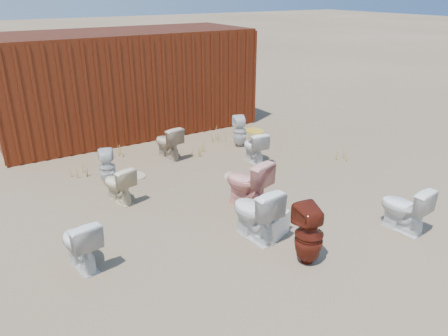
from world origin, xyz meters
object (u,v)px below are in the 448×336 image
shipping_container (126,82)px  toilet_back_a (107,167)px  toilet_front_pink (247,183)px  toilet_back_beige_right (168,142)px  toilet_front_c (255,213)px  toilet_front_e (404,208)px  toilet_front_maroon (309,235)px  loose_tank (275,226)px  toilet_back_e (240,131)px  toilet_back_beige_left (118,184)px  toilet_back_yellowlid (254,147)px  toilet_front_a (80,243)px

shipping_container → toilet_back_a: 3.47m
toilet_front_pink → toilet_back_beige_right: (-0.19, 2.64, -0.06)m
toilet_front_c → toilet_front_e: toilet_front_c is taller
toilet_front_maroon → toilet_back_beige_right: size_ratio=1.17×
toilet_front_c → loose_tank: bearing=147.1°
toilet_front_pink → toilet_back_e: size_ratio=1.18×
toilet_front_c → shipping_container: bearing=-98.7°
toilet_back_beige_left → loose_tank: toilet_back_beige_left is taller
toilet_front_c → toilet_front_e: size_ratio=1.12×
toilet_back_beige_left → toilet_back_yellowlid: size_ratio=0.97×
shipping_container → toilet_back_e: bearing=-56.7°
shipping_container → toilet_back_yellowlid: size_ratio=9.07×
toilet_front_a → loose_tank: (2.56, -0.72, -0.18)m
toilet_back_a → toilet_back_beige_left: size_ratio=1.02×
toilet_front_c → toilet_front_pink: bearing=-123.9°
toilet_front_a → toilet_front_c: (2.30, -0.58, 0.05)m
toilet_front_c → toilet_back_e: size_ratio=1.16×
shipping_container → toilet_back_yellowlid: bearing=-68.6°
toilet_front_a → toilet_back_e: 5.11m
toilet_back_beige_left → toilet_back_e: size_ratio=0.92×
toilet_back_beige_left → toilet_front_a: bearing=40.6°
shipping_container → toilet_back_a: shipping_container is taller
toilet_front_pink → loose_tank: toilet_front_pink is taller
toilet_back_e → toilet_back_beige_right: bearing=14.1°
toilet_front_a → toilet_front_e: toilet_front_e is taller
toilet_front_e → toilet_back_e: 4.34m
shipping_container → loose_tank: 6.15m
toilet_front_e → toilet_front_c: bearing=-33.5°
toilet_back_beige_left → toilet_back_a: bearing=-110.3°
toilet_front_c → toilet_front_e: (1.98, -0.96, -0.04)m
toilet_front_e → toilet_back_a: size_ratio=1.11×
toilet_front_e → toilet_back_yellowlid: toilet_front_e is taller
toilet_front_c → toilet_back_a: size_ratio=1.24×
shipping_container → loose_tank: size_ratio=12.00×
toilet_front_pink → loose_tank: (-0.21, -1.02, -0.24)m
toilet_front_e → toilet_back_a: bearing=-58.3°
shipping_container → toilet_back_yellowlid: 3.89m
toilet_back_beige_left → toilet_back_beige_right: bearing=-153.3°
toilet_back_beige_right → toilet_back_a: bearing=11.5°
toilet_back_beige_left → loose_tank: size_ratio=1.28×
loose_tank → toilet_front_pink: bearing=56.3°
toilet_front_a → toilet_back_e: toilet_front_a is taller
toilet_back_beige_left → shipping_container: bearing=-128.0°
toilet_back_beige_left → toilet_back_e: bearing=-174.3°
toilet_front_pink → toilet_front_maroon: toilet_front_pink is taller
toilet_front_e → loose_tank: bearing=-33.4°
toilet_back_a → toilet_back_e: toilet_back_e is taller
toilet_front_a → loose_tank: size_ratio=1.40×
loose_tank → toilet_front_e: bearing=-48.1°
toilet_front_pink → toilet_front_maroon: bearing=66.5°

